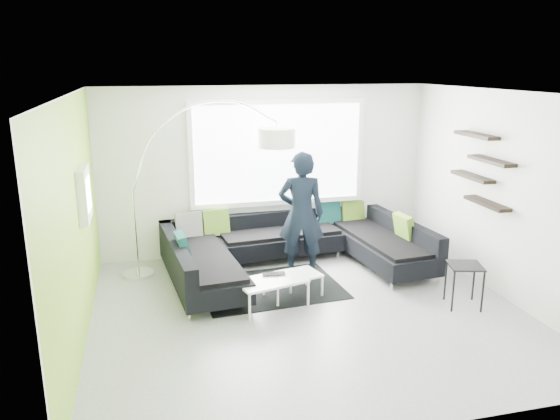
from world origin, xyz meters
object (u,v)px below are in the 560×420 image
Objects in this scene: person at (301,214)px; side_table at (464,285)px; sectional_sofa at (296,250)px; laptop at (274,275)px; arc_lamp at (132,192)px; coffee_table at (283,288)px.

side_table is at bearing 150.39° from person.
sectional_sofa reaches higher than laptop.
arc_lamp is (-2.37, 0.44, 0.95)m from sectional_sofa.
arc_lamp is 8.23× the size of laptop.
sectional_sofa is at bearing 63.53° from laptop.
coffee_table is 3.64× the size of laptop.
person is at bearing -54.17° from sectional_sofa.
person is at bearing -3.88° from arc_lamp.
coffee_table is 0.44× the size of arc_lamp.
person is at bearing 59.26° from laptop.
sectional_sofa is at bearing -2.63° from arc_lamp.
side_table reaches higher than coffee_table.
side_table is at bearing -19.04° from arc_lamp.
person is 5.94× the size of laptop.
side_table is at bearing -31.86° from coffee_table.
arc_lamp reaches higher than laptop.
sectional_sofa is 0.59m from person.
arc_lamp is 4.54× the size of side_table.
person reaches higher than sectional_sofa.
sectional_sofa is 2.50m from side_table.
sectional_sofa is 1.15m from laptop.
laptop is at bearing -125.90° from sectional_sofa.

